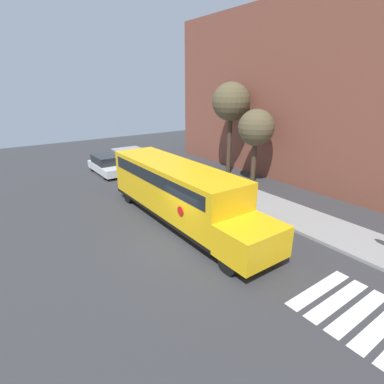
% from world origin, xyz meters
% --- Properties ---
extents(ground_plane, '(60.00, 60.00, 0.00)m').
position_xyz_m(ground_plane, '(0.00, 0.00, 0.00)').
color(ground_plane, '#333335').
extents(sidewalk_strip, '(44.00, 3.00, 0.15)m').
position_xyz_m(sidewalk_strip, '(0.00, 6.50, 0.07)').
color(sidewalk_strip, gray).
rests_on(sidewalk_strip, ground).
extents(building_backdrop, '(32.00, 4.00, 12.45)m').
position_xyz_m(building_backdrop, '(0.00, 13.00, 6.22)').
color(building_backdrop, brown).
rests_on(building_backdrop, ground).
extents(school_bus, '(11.43, 2.57, 3.02)m').
position_xyz_m(school_bus, '(-2.17, 1.11, 1.73)').
color(school_bus, yellow).
rests_on(school_bus, ground).
extents(parked_car, '(4.50, 1.70, 1.46)m').
position_xyz_m(parked_car, '(-13.14, 1.23, 0.72)').
color(parked_car, silver).
rests_on(parked_car, ground).
extents(tree_near_sidewalk, '(2.54, 2.54, 5.33)m').
position_xyz_m(tree_near_sidewalk, '(-4.41, 9.10, 4.00)').
color(tree_near_sidewalk, '#423323').
rests_on(tree_near_sidewalk, ground).
extents(tree_far_sidewalk, '(2.91, 2.91, 7.12)m').
position_xyz_m(tree_far_sidewalk, '(-7.48, 9.45, 5.58)').
color(tree_far_sidewalk, '#423323').
rests_on(tree_far_sidewalk, ground).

